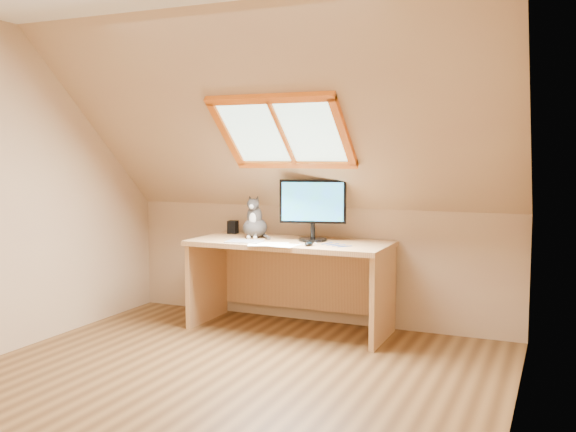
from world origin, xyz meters
The scene contains 10 objects.
ground centered at (0.00, 0.00, 0.00)m, with size 3.50×3.50×0.00m, color brown.
room_shell centered at (0.00, -0.09, 1.43)m, with size 3.52×3.52×2.41m.
desk centered at (-0.09, 1.45, 0.52)m, with size 1.64×0.72×0.75m.
monitor centered at (0.09, 1.44, 1.04)m, with size 0.54×0.23×0.50m.
cat centered at (-0.44, 1.45, 0.88)m, with size 0.23×0.27×0.37m.
desk_speaker centered at (-0.75, 1.63, 0.80)m, with size 0.08×0.08×0.12m, color black.
graphics_tablet centered at (-0.39, 1.16, 0.75)m, with size 0.28×0.20×0.01m, color #B2B2B7.
mouse centered at (0.17, 1.17, 0.76)m, with size 0.06×0.10×0.03m, color black.
papers centered at (-0.10, 1.12, 0.75)m, with size 0.35×0.30×0.01m.
cables centered at (0.25, 1.26, 0.75)m, with size 0.51×0.26×0.01m.
Camera 1 is at (1.97, -3.41, 1.45)m, focal length 40.00 mm.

